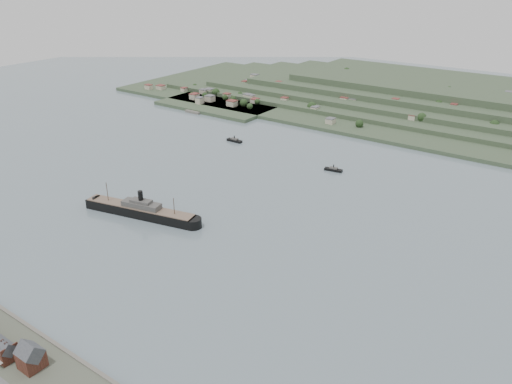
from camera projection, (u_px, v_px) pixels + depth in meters
The scene contains 6 objects.
ground at pixel (216, 219), 364.86m from camera, with size 1400.00×1400.00×0.00m, color slate.
gabled_building at pixel (31, 356), 225.36m from camera, with size 10.40×10.18×14.09m.
far_peninsula at pixel (428, 100), 636.78m from camera, with size 760.00×309.00×30.00m.
steamship at pixel (137, 210), 368.07m from camera, with size 100.93×32.37×24.47m.
ferry_west at pixel (234, 140), 522.40m from camera, with size 17.67×5.04×6.61m.
ferry_east at pixel (333, 169), 448.44m from camera, with size 16.78×6.82×6.11m.
Camera 1 is at (211.30, -246.83, 169.73)m, focal length 35.00 mm.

